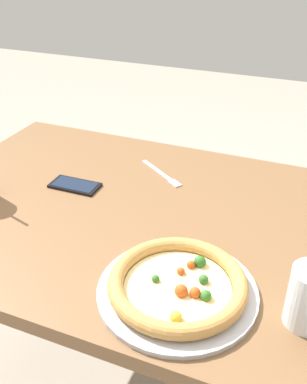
% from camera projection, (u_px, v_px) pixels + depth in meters
% --- Properties ---
extents(ground_plane, '(8.00, 8.00, 0.00)m').
position_uv_depth(ground_plane, '(140.00, 382.00, 1.61)').
color(ground_plane, '#9E9384').
extents(dining_table, '(1.28, 0.89, 0.75)m').
position_uv_depth(dining_table, '(136.00, 242.00, 1.28)').
color(dining_table, brown).
rests_on(dining_table, ground).
extents(pizza_near, '(0.35, 0.35, 0.05)m').
position_uv_depth(pizza_near, '(178.00, 286.00, 0.94)').
color(pizza_near, '#B7B7BC').
rests_on(pizza_near, dining_table).
extents(fork, '(0.18, 0.13, 0.00)m').
position_uv_depth(fork, '(162.00, 174.00, 1.40)').
color(fork, silver).
rests_on(fork, dining_table).
extents(cell_phone, '(0.15, 0.08, 0.01)m').
position_uv_depth(cell_phone, '(75.00, 185.00, 1.34)').
color(cell_phone, black).
rests_on(cell_phone, dining_table).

